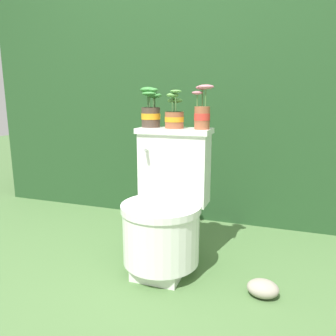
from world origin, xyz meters
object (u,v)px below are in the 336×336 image
toilet (166,211)px  potted_plant_midleft (174,116)px  garden_stone (263,288)px  potted_plant_middle (202,112)px  potted_plant_left (151,111)px

toilet → potted_plant_midleft: size_ratio=3.65×
garden_stone → potted_plant_middle: bearing=145.2°
potted_plant_middle → garden_stone: 0.94m
potted_plant_left → potted_plant_midleft: 0.16m
potted_plant_midleft → potted_plant_middle: (0.16, -0.01, 0.03)m
potted_plant_midleft → toilet: bearing=-90.9°
potted_plant_middle → garden_stone: (0.37, -0.26, -0.82)m
potted_plant_left → potted_plant_midleft: size_ratio=1.09×
potted_plant_midleft → garden_stone: potted_plant_midleft is taller
toilet → potted_plant_middle: potted_plant_middle is taller
potted_plant_midleft → garden_stone: bearing=-26.8°
toilet → potted_plant_middle: 0.57m
toilet → garden_stone: (0.54, -0.13, -0.28)m
potted_plant_middle → potted_plant_left: bearing=172.5°
potted_plant_midleft → potted_plant_middle: potted_plant_middle is taller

